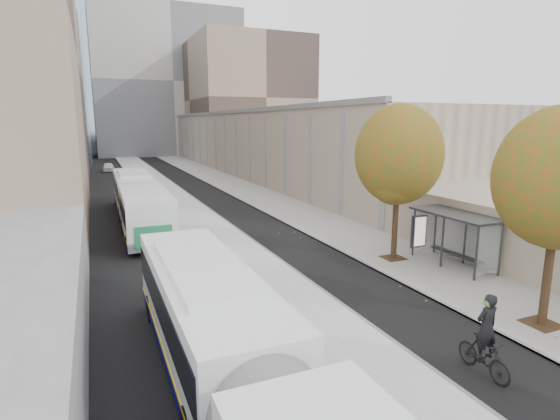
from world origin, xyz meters
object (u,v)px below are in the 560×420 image
bus_far (138,199)px  distant_car (108,167)px  bus_near (249,384)px  bus_shelter (459,222)px  cyclist (485,345)px

bus_far → distant_car: bearing=92.0°
bus_near → distant_car: 58.49m
bus_far → distant_car: bus_far is taller
bus_shelter → cyclist: 9.72m
bus_shelter → distant_car: size_ratio=1.20×
bus_far → bus_near: bearing=-89.4°
bus_near → distant_car: (-0.68, 58.48, -0.91)m
bus_shelter → distant_car: 52.85m
distant_car → cyclist: bearing=-78.0°
bus_shelter → cyclist: bus_shelter is taller
bus_near → bus_far: bus_far is taller
bus_near → distant_car: bus_near is taller
bus_shelter → bus_far: bus_far is taller
distant_car → bus_shelter: bearing=-70.2°
bus_near → bus_far: bearing=89.8°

